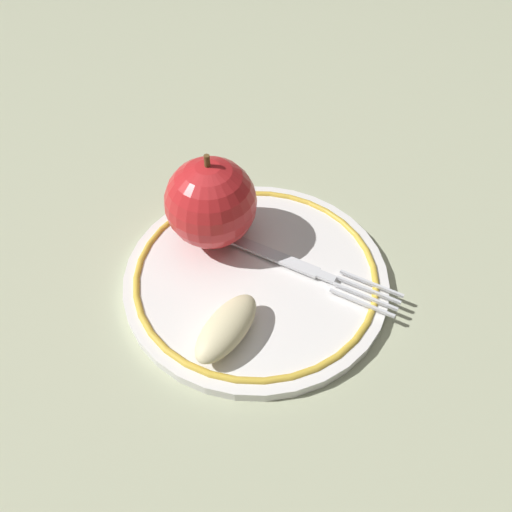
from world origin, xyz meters
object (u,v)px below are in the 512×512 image
at_px(plate, 256,275).
at_px(fork, 304,268).
at_px(apple_red_whole, 212,202).
at_px(apple_slice_front, 227,328).

bearing_deg(plate, fork, -136.03).
bearing_deg(apple_red_whole, fork, -165.97).
distance_m(plate, apple_red_whole, 0.08).
xyz_separation_m(apple_slice_front, fork, (-0.00, -0.10, -0.01)).
xyz_separation_m(plate, apple_slice_front, (-0.03, 0.07, 0.02)).
height_order(plate, apple_slice_front, apple_slice_front).
bearing_deg(apple_slice_front, plate, -166.64).
bearing_deg(fork, apple_red_whole, -178.89).
distance_m(apple_red_whole, apple_slice_front, 0.12).
relative_size(apple_red_whole, fork, 0.56).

